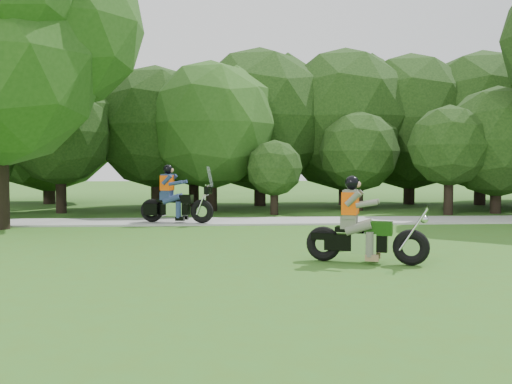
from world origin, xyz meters
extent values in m
plane|color=#3B631C|center=(0.00, 0.00, 0.00)|extent=(100.00, 100.00, 0.00)
cube|color=#9C9C97|center=(0.00, 8.00, 0.03)|extent=(60.00, 2.20, 0.06)
cylinder|color=black|center=(6.88, 10.60, 0.69)|extent=(0.42, 0.42, 1.39)
sphere|color=black|center=(6.88, 10.60, 2.80)|extent=(4.33, 4.33, 4.33)
cylinder|color=black|center=(-10.07, 11.79, 0.90)|extent=(0.40, 0.40, 1.80)
sphere|color=black|center=(-10.07, 11.79, 3.13)|extent=(4.10, 4.10, 4.10)
cylinder|color=black|center=(-2.02, 15.14, 0.90)|extent=(0.53, 0.53, 1.80)
sphere|color=black|center=(-2.02, 15.14, 3.94)|extent=(6.57, 6.57, 6.57)
cylinder|color=black|center=(-5.04, 14.91, 0.90)|extent=(0.46, 0.46, 1.80)
sphere|color=black|center=(-5.04, 14.91, 3.46)|extent=(5.10, 5.10, 5.10)
cylinder|color=black|center=(-1.80, 10.61, 0.54)|extent=(0.31, 0.31, 1.07)
sphere|color=black|center=(-1.80, 10.61, 1.78)|extent=(2.16, 2.16, 2.16)
cylinder|color=black|center=(1.86, 12.24, 0.68)|extent=(0.37, 0.37, 1.37)
sphere|color=black|center=(1.86, 12.24, 2.45)|extent=(3.33, 3.33, 3.33)
cylinder|color=black|center=(8.30, 14.99, 0.90)|extent=(0.53, 0.53, 1.80)
sphere|color=black|center=(8.30, 14.99, 3.93)|extent=(6.54, 6.54, 6.54)
cylinder|color=black|center=(1.97, 15.43, 0.90)|extent=(0.53, 0.53, 1.80)
sphere|color=black|center=(1.97, 15.43, 3.97)|extent=(6.68, 6.68, 6.68)
cylinder|color=black|center=(-12.05, 16.98, 0.90)|extent=(0.56, 0.56, 1.80)
sphere|color=black|center=(-12.05, 16.98, 4.15)|extent=(7.22, 7.22, 7.22)
cylinder|color=black|center=(-4.21, 12.40, 0.90)|extent=(0.46, 0.46, 1.80)
sphere|color=#255017|center=(-4.21, 12.40, 3.51)|extent=(5.25, 5.25, 5.25)
cylinder|color=black|center=(-6.56, 13.51, 0.90)|extent=(0.46, 0.46, 1.80)
sphere|color=black|center=(-6.56, 13.51, 3.49)|extent=(5.21, 5.21, 5.21)
cylinder|color=black|center=(4.79, 10.11, 0.81)|extent=(0.35, 0.35, 1.62)
sphere|color=black|center=(4.79, 10.11, 2.63)|extent=(3.10, 3.10, 3.10)
cylinder|color=black|center=(5.13, 15.61, 0.90)|extent=(0.52, 0.52, 1.80)
sphere|color=black|center=(5.13, 15.61, 3.90)|extent=(6.47, 6.47, 6.47)
sphere|color=#255017|center=(-8.74, 7.30, 6.20)|extent=(5.12, 5.12, 5.12)
torus|color=black|center=(-1.78, 0.41, 0.35)|extent=(0.73, 0.44, 0.71)
torus|color=black|center=(-0.18, -0.21, 0.35)|extent=(0.73, 0.44, 0.71)
cube|color=black|center=(-1.18, 0.17, 0.40)|extent=(1.24, 0.67, 0.32)
cube|color=silver|center=(-1.02, 0.11, 0.40)|extent=(0.57, 0.49, 0.40)
cube|color=black|center=(-0.76, 0.01, 0.71)|extent=(0.60, 0.47, 0.26)
cube|color=black|center=(-1.30, 0.22, 0.67)|extent=(0.60, 0.49, 0.10)
cylinder|color=silver|center=(-0.15, -0.22, 0.71)|extent=(0.52, 0.24, 0.84)
cylinder|color=silver|center=(0.08, -0.31, 1.14)|extent=(0.26, 0.62, 0.04)
cube|color=#575E4C|center=(-1.30, 0.22, 0.81)|extent=(0.42, 0.47, 0.24)
cube|color=#575E4C|center=(-1.29, 0.21, 1.17)|extent=(0.40, 0.49, 0.56)
cube|color=#F25004|center=(-1.29, 0.21, 1.19)|extent=(0.44, 0.54, 0.44)
sphere|color=black|center=(-1.26, 0.20, 1.59)|extent=(0.28, 0.28, 0.28)
torus|color=black|center=(-6.06, 7.60, 0.44)|extent=(0.79, 0.40, 0.76)
torus|color=black|center=(-4.44, 7.17, 0.44)|extent=(0.79, 0.40, 0.76)
cube|color=black|center=(-5.45, 7.44, 0.49)|extent=(1.24, 0.56, 0.35)
cube|color=silver|center=(-5.28, 7.40, 0.49)|extent=(0.60, 0.49, 0.43)
cube|color=black|center=(-5.02, 7.33, 0.82)|extent=(0.63, 0.46, 0.28)
cube|color=black|center=(-5.58, 7.47, 0.78)|extent=(0.63, 0.48, 0.11)
cylinder|color=silver|center=(-4.40, 7.16, 0.82)|extent=(0.43, 0.16, 0.97)
cylinder|color=silver|center=(-4.22, 7.12, 1.29)|extent=(0.22, 0.68, 0.04)
cube|color=black|center=(-6.07, 7.36, 0.49)|extent=(0.47, 0.24, 0.37)
cube|color=black|center=(-5.95, 7.82, 0.49)|extent=(0.47, 0.24, 0.37)
cube|color=navy|center=(-5.58, 7.47, 0.93)|extent=(0.42, 0.48, 0.26)
cube|color=navy|center=(-5.55, 7.47, 1.32)|extent=(0.39, 0.51, 0.61)
cube|color=#F25004|center=(-5.55, 7.47, 1.34)|extent=(0.43, 0.56, 0.48)
sphere|color=black|center=(-5.52, 7.46, 1.77)|extent=(0.30, 0.30, 0.30)
camera|label=1|loc=(-3.88, -10.92, 2.00)|focal=40.00mm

